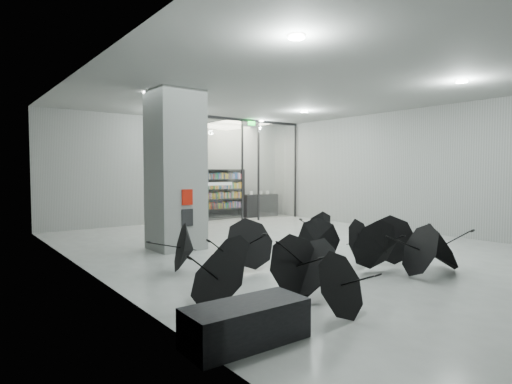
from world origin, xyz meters
TOP-DOWN VIEW (x-y plane):
  - room at (0.00, 0.00)m, footprint 14.00×14.02m
  - column at (-2.50, 2.00)m, footprint 1.20×1.20m
  - fire_cabinet at (-2.50, 1.38)m, footprint 0.28×0.04m
  - info_panel at (-2.50, 1.38)m, footprint 0.30×0.03m
  - exit_sign at (2.40, 5.30)m, footprint 0.30×0.06m
  - glass_partition at (2.39, 5.50)m, footprint 5.06×0.08m
  - bench at (-4.50, -3.78)m, footprint 1.48×0.67m
  - bookshelf at (2.06, 6.75)m, footprint 1.88×0.49m
  - shop_counter at (3.75, 6.58)m, footprint 1.64×0.73m
  - umbrella_cluster at (-1.49, -2.21)m, footprint 5.92×4.52m

SIDE VIEW (x-z plane):
  - bench at x=-4.50m, z-range 0.00..0.47m
  - umbrella_cluster at x=-1.49m, z-range -0.33..0.96m
  - shop_counter at x=3.75m, z-range 0.00..0.96m
  - info_panel at x=-2.50m, z-range 0.64..1.06m
  - bookshelf at x=2.06m, z-range 0.00..2.05m
  - fire_cabinet at x=-2.50m, z-range 1.16..1.54m
  - column at x=-2.50m, z-range 0.00..4.00m
  - glass_partition at x=2.39m, z-range 0.18..4.18m
  - room at x=0.00m, z-range 0.84..4.85m
  - exit_sign at x=2.40m, z-range 3.74..3.90m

